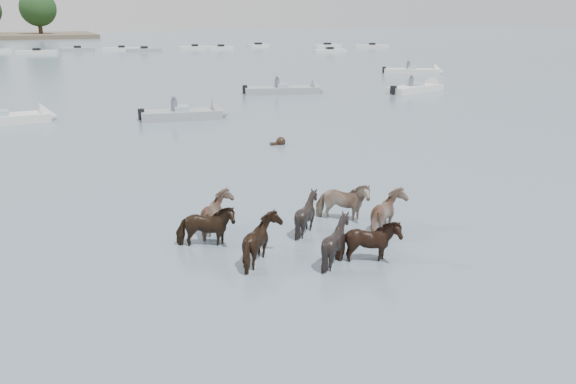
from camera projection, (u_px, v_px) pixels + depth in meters
name	position (u px, v px, depth m)	size (l,w,h in m)	color
ground	(362.00, 260.00, 13.74)	(400.00, 400.00, 0.00)	slate
pony_herd	(305.00, 226.00, 14.68)	(6.47, 4.72, 1.36)	black
swimming_pony	(280.00, 142.00, 25.91)	(0.72, 0.44, 0.44)	black
motorboat_a	(17.00, 118.00, 31.06)	(5.53, 1.96, 1.92)	silver
motorboat_b	(195.00, 114.00, 32.39)	(5.16, 2.44, 1.92)	gray
motorboat_c	(293.00, 90.00, 42.60)	(6.23, 3.18, 1.92)	gray
motorboat_d	(421.00, 88.00, 43.73)	(5.66, 2.90, 1.92)	silver
motorboat_e	(419.00, 71.00, 56.43)	(5.82, 4.34, 1.92)	silver
distant_flotilla	(80.00, 53.00, 81.68)	(101.84, 27.68, 0.93)	silver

